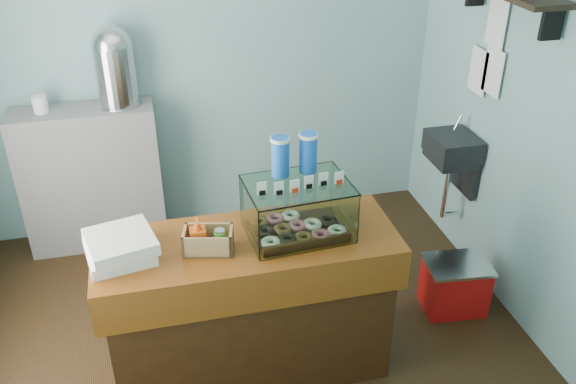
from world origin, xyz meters
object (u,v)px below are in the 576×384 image
object	(u,v)px
counter	(250,305)
display_case	(296,203)
red_cooler	(455,285)
coffee_urn	(114,64)

from	to	relation	value
counter	display_case	world-z (taller)	display_case
counter	red_cooler	bearing A→B (deg)	8.41
counter	coffee_urn	distance (m)	1.95
counter	red_cooler	distance (m)	1.44
display_case	red_cooler	xyz separation A→B (m)	(1.13, 0.17, -0.89)
display_case	red_cooler	bearing A→B (deg)	4.24
counter	red_cooler	world-z (taller)	counter
counter	coffee_urn	xyz separation A→B (m)	(-0.62, 1.59, 0.94)
display_case	coffee_urn	xyz separation A→B (m)	(-0.89, 1.55, 0.33)
display_case	counter	bearing A→B (deg)	-175.81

